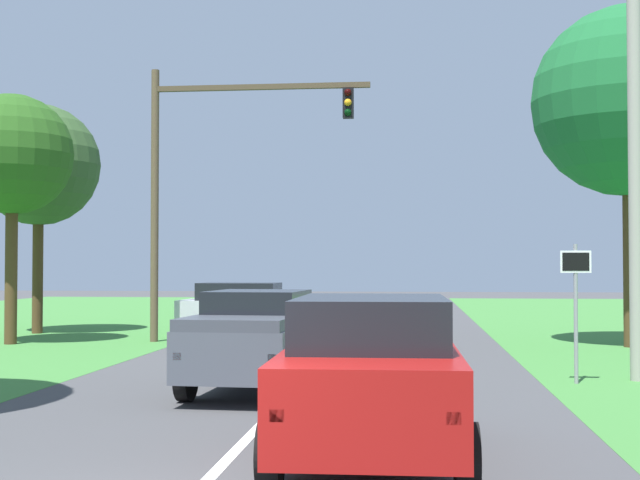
{
  "coord_description": "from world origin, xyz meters",
  "views": [
    {
      "loc": [
        2.23,
        -7.53,
        2.34
      ],
      "look_at": [
        -0.06,
        14.11,
        2.96
      ],
      "focal_mm": 49.37,
      "sensor_mm": 36.0,
      "label": 1
    }
  ],
  "objects_px": {
    "crossing_suv_far": "(244,309)",
    "extra_tree_1": "(12,156)",
    "red_suv_near": "(372,374)",
    "extra_tree_2": "(39,166)",
    "traffic_light": "(206,164)",
    "pickup_truck_lead": "(260,339)",
    "keep_moving_sign": "(576,295)",
    "oak_tree_right": "(628,102)",
    "utility_pole_right": "(635,177)"
  },
  "relations": [
    {
      "from": "crossing_suv_far",
      "to": "extra_tree_1",
      "type": "distance_m",
      "value": 8.56
    },
    {
      "from": "red_suv_near",
      "to": "extra_tree_2",
      "type": "height_order",
      "value": "extra_tree_2"
    },
    {
      "from": "traffic_light",
      "to": "pickup_truck_lead",
      "type": "bearing_deg",
      "value": -71.06
    },
    {
      "from": "extra_tree_2",
      "to": "keep_moving_sign",
      "type": "bearing_deg",
      "value": -34.85
    },
    {
      "from": "extra_tree_1",
      "to": "oak_tree_right",
      "type": "bearing_deg",
      "value": 3.06
    },
    {
      "from": "extra_tree_1",
      "to": "extra_tree_2",
      "type": "xyz_separation_m",
      "value": [
        -0.97,
        4.04,
        0.17
      ]
    },
    {
      "from": "oak_tree_right",
      "to": "extra_tree_2",
      "type": "height_order",
      "value": "oak_tree_right"
    },
    {
      "from": "traffic_light",
      "to": "keep_moving_sign",
      "type": "xyz_separation_m",
      "value": [
        9.47,
        -8.38,
        -3.66
      ]
    },
    {
      "from": "red_suv_near",
      "to": "oak_tree_right",
      "type": "xyz_separation_m",
      "value": [
        6.66,
        15.25,
        6.02
      ]
    },
    {
      "from": "red_suv_near",
      "to": "utility_pole_right",
      "type": "height_order",
      "value": "utility_pole_right"
    },
    {
      "from": "traffic_light",
      "to": "extra_tree_1",
      "type": "bearing_deg",
      "value": -167.32
    },
    {
      "from": "oak_tree_right",
      "to": "utility_pole_right",
      "type": "distance_m",
      "value": 8.23
    },
    {
      "from": "red_suv_near",
      "to": "extra_tree_1",
      "type": "relative_size",
      "value": 0.61
    },
    {
      "from": "crossing_suv_far",
      "to": "utility_pole_right",
      "type": "relative_size",
      "value": 0.52
    },
    {
      "from": "oak_tree_right",
      "to": "crossing_suv_far",
      "type": "xyz_separation_m",
      "value": [
        -11.63,
        2.28,
        -6.11
      ]
    },
    {
      "from": "red_suv_near",
      "to": "pickup_truck_lead",
      "type": "xyz_separation_m",
      "value": [
        -2.36,
        5.62,
        -0.06
      ]
    },
    {
      "from": "red_suv_near",
      "to": "extra_tree_1",
      "type": "xyz_separation_m",
      "value": [
        -11.36,
        14.29,
        4.58
      ]
    },
    {
      "from": "pickup_truck_lead",
      "to": "extra_tree_2",
      "type": "relative_size",
      "value": 0.68
    },
    {
      "from": "traffic_light",
      "to": "extra_tree_1",
      "type": "relative_size",
      "value": 1.12
    },
    {
      "from": "red_suv_near",
      "to": "pickup_truck_lead",
      "type": "bearing_deg",
      "value": 112.78
    },
    {
      "from": "traffic_light",
      "to": "oak_tree_right",
      "type": "distance_m",
      "value": 12.54
    },
    {
      "from": "red_suv_near",
      "to": "oak_tree_right",
      "type": "relative_size",
      "value": 0.47
    },
    {
      "from": "red_suv_near",
      "to": "keep_moving_sign",
      "type": "relative_size",
      "value": 1.65
    },
    {
      "from": "crossing_suv_far",
      "to": "keep_moving_sign",
      "type": "bearing_deg",
      "value": -50.07
    },
    {
      "from": "pickup_truck_lead",
      "to": "utility_pole_right",
      "type": "xyz_separation_m",
      "value": [
        7.37,
        2.12,
        3.17
      ]
    },
    {
      "from": "oak_tree_right",
      "to": "extra_tree_1",
      "type": "relative_size",
      "value": 1.32
    },
    {
      "from": "traffic_light",
      "to": "oak_tree_right",
      "type": "height_order",
      "value": "oak_tree_right"
    },
    {
      "from": "oak_tree_right",
      "to": "crossing_suv_far",
      "type": "bearing_deg",
      "value": 168.93
    },
    {
      "from": "extra_tree_1",
      "to": "extra_tree_2",
      "type": "height_order",
      "value": "extra_tree_2"
    },
    {
      "from": "pickup_truck_lead",
      "to": "keep_moving_sign",
      "type": "height_order",
      "value": "keep_moving_sign"
    },
    {
      "from": "traffic_light",
      "to": "oak_tree_right",
      "type": "bearing_deg",
      "value": -1.37
    },
    {
      "from": "traffic_light",
      "to": "crossing_suv_far",
      "type": "bearing_deg",
      "value": 68.08
    },
    {
      "from": "utility_pole_right",
      "to": "oak_tree_right",
      "type": "bearing_deg",
      "value": 77.59
    },
    {
      "from": "pickup_truck_lead",
      "to": "extra_tree_1",
      "type": "distance_m",
      "value": 13.33
    },
    {
      "from": "oak_tree_right",
      "to": "utility_pole_right",
      "type": "relative_size",
      "value": 1.19
    },
    {
      "from": "red_suv_near",
      "to": "traffic_light",
      "type": "bearing_deg",
      "value": 110.35
    },
    {
      "from": "traffic_light",
      "to": "crossing_suv_far",
      "type": "distance_m",
      "value": 4.97
    },
    {
      "from": "utility_pole_right",
      "to": "extra_tree_2",
      "type": "relative_size",
      "value": 1.05
    },
    {
      "from": "crossing_suv_far",
      "to": "extra_tree_1",
      "type": "relative_size",
      "value": 0.58
    },
    {
      "from": "keep_moving_sign",
      "to": "utility_pole_right",
      "type": "bearing_deg",
      "value": 23.64
    },
    {
      "from": "extra_tree_1",
      "to": "extra_tree_2",
      "type": "relative_size",
      "value": 0.94
    },
    {
      "from": "oak_tree_right",
      "to": "crossing_suv_far",
      "type": "distance_m",
      "value": 13.34
    },
    {
      "from": "pickup_truck_lead",
      "to": "oak_tree_right",
      "type": "xyz_separation_m",
      "value": [
        9.02,
        9.63,
        6.08
      ]
    },
    {
      "from": "pickup_truck_lead",
      "to": "oak_tree_right",
      "type": "relative_size",
      "value": 0.55
    },
    {
      "from": "pickup_truck_lead",
      "to": "crossing_suv_far",
      "type": "xyz_separation_m",
      "value": [
        -2.61,
        11.91,
        -0.04
      ]
    },
    {
      "from": "utility_pole_right",
      "to": "extra_tree_2",
      "type": "height_order",
      "value": "utility_pole_right"
    },
    {
      "from": "pickup_truck_lead",
      "to": "utility_pole_right",
      "type": "distance_m",
      "value": 8.3
    },
    {
      "from": "extra_tree_1",
      "to": "traffic_light",
      "type": "bearing_deg",
      "value": 12.68
    },
    {
      "from": "red_suv_near",
      "to": "traffic_light",
      "type": "distance_m",
      "value": 17.16
    },
    {
      "from": "traffic_light",
      "to": "oak_tree_right",
      "type": "xyz_separation_m",
      "value": [
        12.43,
        -0.3,
        1.62
      ]
    }
  ]
}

